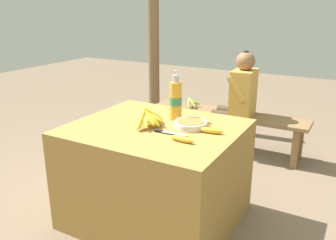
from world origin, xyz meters
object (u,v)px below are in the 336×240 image
at_px(banana_bunch_ripe, 149,117).
at_px(loose_banana_front, 182,139).
at_px(serving_bowl, 191,124).
at_px(support_post_near, 153,32).
at_px(water_bottle, 176,100).
at_px(banana_bunch_green, 191,102).
at_px(knife, 166,132).
at_px(wooden_bench, 227,118).
at_px(seated_vendor, 239,96).
at_px(loose_banana_side, 211,131).

bearing_deg(banana_bunch_ripe, loose_banana_front, -24.62).
bearing_deg(loose_banana_front, serving_bowl, 105.05).
xyz_separation_m(banana_bunch_ripe, support_post_near, (-1.14, 1.92, 0.39)).
height_order(banana_bunch_ripe, water_bottle, water_bottle).
bearing_deg(banana_bunch_green, loose_banana_front, -66.18).
relative_size(knife, wooden_bench, 0.14).
xyz_separation_m(seated_vendor, support_post_near, (-1.28, 0.48, 0.55)).
bearing_deg(loose_banana_front, water_bottle, 123.10).
height_order(knife, wooden_bench, knife).
xyz_separation_m(water_bottle, seated_vendor, (0.06, 1.22, -0.24)).
height_order(knife, support_post_near, support_post_near).
distance_m(knife, seated_vendor, 1.52).
relative_size(water_bottle, loose_banana_side, 2.27).
bearing_deg(seated_vendor, support_post_near, -23.84).
bearing_deg(wooden_bench, knife, -84.70).
xyz_separation_m(knife, banana_bunch_green, (-0.56, 1.54, -0.25)).
xyz_separation_m(serving_bowl, loose_banana_side, (0.17, -0.04, -0.01)).
height_order(loose_banana_side, seated_vendor, seated_vendor).
xyz_separation_m(water_bottle, wooden_bench, (-0.06, 1.26, -0.50)).
height_order(water_bottle, loose_banana_front, water_bottle).
xyz_separation_m(loose_banana_front, seated_vendor, (-0.18, 1.59, -0.11)).
xyz_separation_m(wooden_bench, support_post_near, (-1.17, 0.45, 0.81)).
height_order(banana_bunch_ripe, loose_banana_front, banana_bunch_ripe).
bearing_deg(loose_banana_side, banana_bunch_ripe, -170.51).
bearing_deg(banana_bunch_ripe, support_post_near, 120.61).
xyz_separation_m(water_bottle, loose_banana_front, (0.24, -0.37, -0.12)).
height_order(banana_bunch_ripe, loose_banana_side, banana_bunch_ripe).
distance_m(loose_banana_side, knife, 0.29).
height_order(loose_banana_front, knife, loose_banana_front).
height_order(serving_bowl, knife, serving_bowl).
height_order(knife, banana_bunch_green, knife).
bearing_deg(loose_banana_side, wooden_bench, 105.66).
height_order(loose_banana_front, support_post_near, support_post_near).
bearing_deg(support_post_near, wooden_bench, -21.01).
bearing_deg(wooden_bench, water_bottle, -87.36).
bearing_deg(seated_vendor, loose_banana_front, 93.31).
bearing_deg(water_bottle, support_post_near, 125.69).
distance_m(water_bottle, loose_banana_front, 0.46).
bearing_deg(support_post_near, seated_vendor, -20.62).
relative_size(loose_banana_front, wooden_bench, 0.10).
height_order(wooden_bench, banana_bunch_green, banana_bunch_green).
height_order(serving_bowl, water_bottle, water_bottle).
bearing_deg(loose_banana_front, wooden_bench, 100.41).
relative_size(serving_bowl, loose_banana_front, 1.38).
bearing_deg(serving_bowl, banana_bunch_ripe, -155.88).
xyz_separation_m(serving_bowl, wooden_bench, (-0.23, 1.36, -0.38)).
height_order(banana_bunch_ripe, knife, banana_bunch_ripe).
relative_size(serving_bowl, seated_vendor, 0.21).
bearing_deg(loose_banana_front, banana_bunch_ripe, 155.38).
relative_size(banana_bunch_ripe, support_post_near, 0.13).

